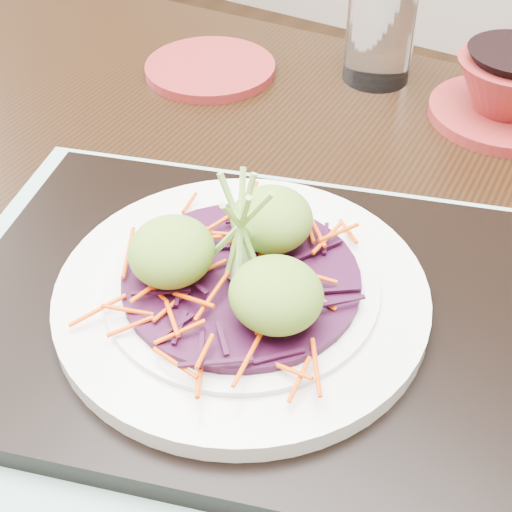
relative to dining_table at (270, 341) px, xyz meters
The scene contains 11 objects.
dining_table is the anchor object (origin of this frame).
placemat 0.13m from the dining_table, 76.69° to the right, with size 0.47×0.37×0.00m, color #7DA29B.
serving_tray 0.14m from the dining_table, 76.69° to the right, with size 0.41×0.31×0.02m, color black.
white_plate 0.15m from the dining_table, 76.69° to the right, with size 0.27×0.27×0.02m.
cabbage_bed 0.17m from the dining_table, 76.69° to the right, with size 0.17×0.17×0.01m, color #330A28.
carrot_julienne 0.17m from the dining_table, 76.69° to the right, with size 0.21×0.21×0.01m, color #E04503, non-canonical shape.
guacamole_scoops 0.19m from the dining_table, 76.81° to the right, with size 0.15×0.13×0.05m.
scallion_garnish 0.21m from the dining_table, 76.69° to the right, with size 0.06×0.06×0.09m, color #80B749, non-canonical shape.
terracotta_side_plate 0.35m from the dining_table, 132.43° to the left, with size 0.15×0.15×0.01m, color maroon.
water_glass 0.37m from the dining_table, 99.23° to the left, with size 0.08×0.08×0.11m, color white.
terracotta_bowl_set 0.36m from the dining_table, 72.83° to the left, with size 0.16×0.16×0.07m.
Camera 1 is at (0.31, -0.46, 1.17)m, focal length 50.00 mm.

